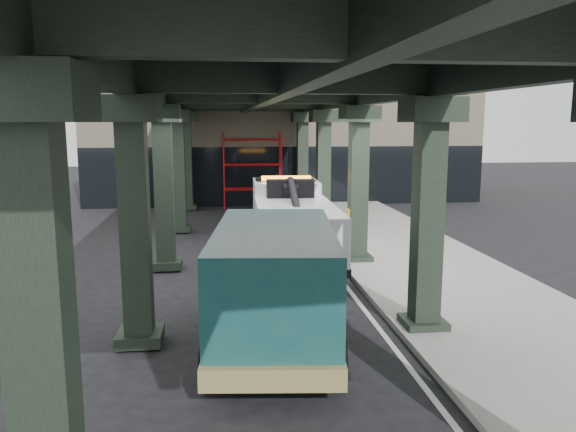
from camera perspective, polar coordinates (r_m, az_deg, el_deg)
ground at (r=15.92m, az=-0.47°, el=-6.91°), size 90.00×90.00×0.00m
sidewalk at (r=18.79m, az=12.62°, el=-4.35°), size 5.00×40.00×0.15m
lane_stripe at (r=18.08m, az=4.19°, el=-4.91°), size 0.12×38.00×0.01m
viaduct at (r=17.25m, az=-2.62°, el=12.69°), size 7.40×32.00×6.40m
building at (r=35.37m, az=-0.93°, el=8.70°), size 22.00×10.00×8.00m
scaffolding at (r=29.96m, az=-3.66°, el=4.91°), size 3.08×0.88×4.00m
tow_truck at (r=18.61m, az=0.31°, el=-0.31°), size 2.70×8.39×2.73m
towed_van at (r=11.39m, az=-1.36°, el=-6.61°), size 3.02×6.35×2.49m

